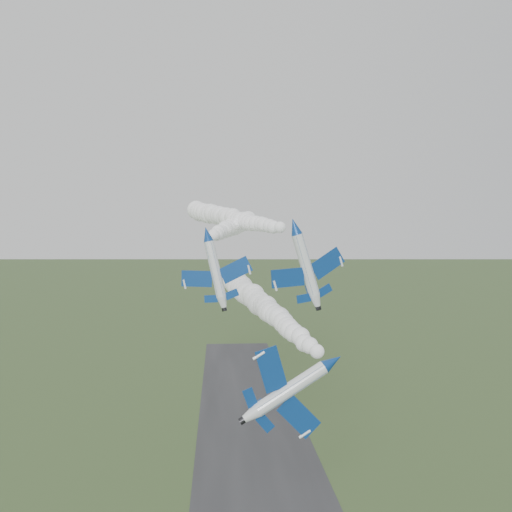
% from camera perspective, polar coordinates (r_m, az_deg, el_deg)
% --- Properties ---
extents(runway, '(24.00, 260.00, 0.04)m').
position_cam_1_polar(runway, '(104.05, 0.65, -22.40)').
color(runway, '#2C2C2E').
rests_on(runway, ground).
extents(jet_lead, '(6.03, 13.58, 9.73)m').
position_cam_1_polar(jet_lead, '(66.02, 7.72, -10.43)').
color(jet_lead, white).
extents(smoke_trail_jet_lead, '(16.50, 77.72, 5.69)m').
position_cam_1_polar(smoke_trail_jet_lead, '(105.79, 0.28, -4.61)').
color(smoke_trail_jet_lead, white).
extents(jet_pair_left, '(10.36, 12.52, 3.66)m').
position_cam_1_polar(jet_pair_left, '(82.70, -4.94, 2.21)').
color(jet_pair_left, white).
extents(smoke_trail_jet_pair_left, '(15.85, 63.81, 4.60)m').
position_cam_1_polar(smoke_trail_jet_pair_left, '(117.68, -2.15, 3.07)').
color(smoke_trail_jet_pair_left, white).
extents(jet_pair_right, '(11.51, 14.06, 4.55)m').
position_cam_1_polar(jet_pair_right, '(82.87, 3.91, 3.00)').
color(jet_pair_right, white).
extents(smoke_trail_jet_pair_right, '(22.62, 67.88, 4.88)m').
position_cam_1_polar(smoke_trail_jet_pair_right, '(119.45, -2.84, 3.90)').
color(smoke_trail_jet_pair_right, white).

